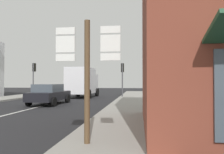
% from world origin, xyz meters
% --- Properties ---
extents(ground_plane, '(80.00, 80.00, 0.00)m').
position_xyz_m(ground_plane, '(0.00, 10.00, 0.00)').
color(ground_plane, '#232326').
extents(sidewalk_right, '(2.80, 44.00, 0.14)m').
position_xyz_m(sidewalk_right, '(5.95, 8.00, 0.07)').
color(sidewalk_right, gray).
rests_on(sidewalk_right, ground).
extents(lane_centre_stripe, '(0.16, 12.00, 0.01)m').
position_xyz_m(lane_centre_stripe, '(0.00, 6.00, 0.01)').
color(lane_centre_stripe, silver).
rests_on(lane_centre_stripe, ground).
extents(sedan_far, '(2.01, 4.22, 1.47)m').
position_xyz_m(sedan_far, '(0.06, 10.84, 0.76)').
color(sedan_far, black).
rests_on(sedan_far, ground).
extents(delivery_truck, '(2.66, 5.08, 3.05)m').
position_xyz_m(delivery_truck, '(0.65, 17.81, 1.65)').
color(delivery_truck, silver).
rests_on(delivery_truck, ground).
extents(route_sign_post, '(1.66, 0.14, 3.20)m').
position_xyz_m(route_sign_post, '(5.28, 1.04, 1.91)').
color(route_sign_post, brown).
rests_on(route_sign_post, ground).
extents(traffic_light_far_right, '(0.30, 0.49, 3.51)m').
position_xyz_m(traffic_light_far_right, '(4.85, 17.72, 2.60)').
color(traffic_light_far_right, '#47474C').
rests_on(traffic_light_far_right, ground).
extents(traffic_light_far_left, '(0.30, 0.49, 3.65)m').
position_xyz_m(traffic_light_far_left, '(-4.85, 18.10, 2.70)').
color(traffic_light_far_left, '#47474C').
rests_on(traffic_light_far_left, ground).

